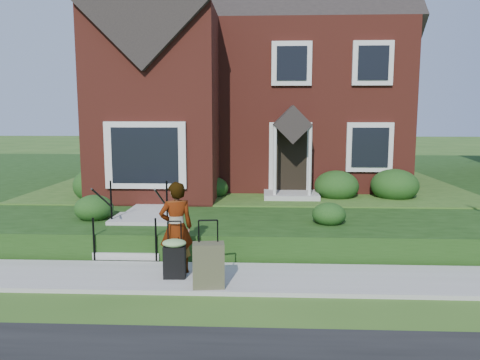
# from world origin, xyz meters

# --- Properties ---
(ground) EXTENTS (120.00, 120.00, 0.00)m
(ground) POSITION_xyz_m (0.00, 0.00, 0.00)
(ground) COLOR #2D5119
(ground) RESTS_ON ground
(sidewalk) EXTENTS (60.00, 1.60, 0.08)m
(sidewalk) POSITION_xyz_m (0.00, 0.00, 0.04)
(sidewalk) COLOR #9E9B93
(sidewalk) RESTS_ON ground
(terrace) EXTENTS (44.00, 20.00, 0.60)m
(terrace) POSITION_xyz_m (4.00, 10.90, 0.30)
(terrace) COLOR #17340E
(terrace) RESTS_ON ground
(walkway) EXTENTS (1.20, 6.00, 0.06)m
(walkway) POSITION_xyz_m (-2.50, 5.00, 0.63)
(walkway) COLOR #9E9B93
(walkway) RESTS_ON terrace
(main_house) EXTENTS (10.40, 10.20, 9.40)m
(main_house) POSITION_xyz_m (-0.21, 9.61, 5.26)
(main_house) COLOR maroon
(main_house) RESTS_ON terrace
(front_steps) EXTENTS (1.40, 2.02, 1.50)m
(front_steps) POSITION_xyz_m (-2.50, 1.84, 0.47)
(front_steps) COLOR #9E9B93
(front_steps) RESTS_ON ground
(foundation_shrubs) EXTENTS (10.20, 4.49, 1.10)m
(foundation_shrubs) POSITION_xyz_m (-0.22, 5.00, 1.07)
(foundation_shrubs) COLOR #0F3410
(foundation_shrubs) RESTS_ON terrace
(woman) EXTENTS (0.75, 0.62, 1.76)m
(woman) POSITION_xyz_m (-1.29, 0.15, 0.96)
(woman) COLOR #999999
(woman) RESTS_ON sidewalk
(suitcase_black) EXTENTS (0.46, 0.38, 1.07)m
(suitcase_black) POSITION_xyz_m (-1.28, -0.14, 0.49)
(suitcase_black) COLOR black
(suitcase_black) RESTS_ON sidewalk
(suitcase_olive) EXTENTS (0.58, 0.37, 1.19)m
(suitcase_olive) POSITION_xyz_m (-0.60, -0.58, 0.48)
(suitcase_olive) COLOR #4A4931
(suitcase_olive) RESTS_ON sidewalk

